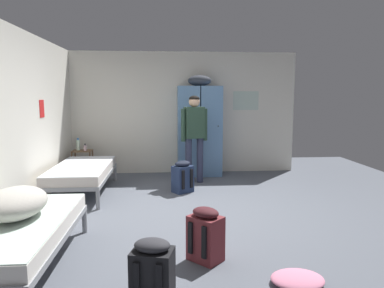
{
  "coord_description": "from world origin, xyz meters",
  "views": [
    {
      "loc": [
        -0.4,
        -4.95,
        1.66
      ],
      "look_at": [
        0.0,
        0.27,
        0.95
      ],
      "focal_mm": 33.63,
      "sensor_mm": 36.0,
      "label": 1
    }
  ],
  "objects_px": {
    "bed_left_rear": "(82,171)",
    "lotion_bottle": "(85,148)",
    "backpack_maroon": "(206,235)",
    "person_traveler": "(194,131)",
    "backpack_navy": "(182,177)",
    "bed_left_front": "(17,232)",
    "water_bottle": "(78,145)",
    "backpack_black": "(153,274)",
    "bedding_heap": "(15,203)",
    "shelf_unit": "(83,161)",
    "locker_bank": "(199,129)",
    "clothes_pile_pink": "(297,279)"
  },
  "relations": [
    {
      "from": "bed_left_rear",
      "to": "lotion_bottle",
      "type": "distance_m",
      "value": 1.16
    },
    {
      "from": "backpack_maroon",
      "to": "person_traveler",
      "type": "bearing_deg",
      "value": 87.43
    },
    {
      "from": "backpack_maroon",
      "to": "backpack_navy",
      "type": "height_order",
      "value": "same"
    },
    {
      "from": "bed_left_front",
      "to": "water_bottle",
      "type": "height_order",
      "value": "water_bottle"
    },
    {
      "from": "person_traveler",
      "to": "lotion_bottle",
      "type": "distance_m",
      "value": 2.23
    },
    {
      "from": "backpack_navy",
      "to": "backpack_black",
      "type": "bearing_deg",
      "value": -96.75
    },
    {
      "from": "person_traveler",
      "to": "backpack_navy",
      "type": "height_order",
      "value": "person_traveler"
    },
    {
      "from": "bed_left_front",
      "to": "bedding_heap",
      "type": "relative_size",
      "value": 2.47
    },
    {
      "from": "shelf_unit",
      "to": "bed_left_front",
      "type": "relative_size",
      "value": 0.3
    },
    {
      "from": "locker_bank",
      "to": "lotion_bottle",
      "type": "bearing_deg",
      "value": -175.39
    },
    {
      "from": "bed_left_front",
      "to": "bed_left_rear",
      "type": "xyz_separation_m",
      "value": [
        0.0,
        2.73,
        0.0
      ]
    },
    {
      "from": "bedding_heap",
      "to": "backpack_navy",
      "type": "bearing_deg",
      "value": 56.31
    },
    {
      "from": "bed_left_rear",
      "to": "backpack_black",
      "type": "xyz_separation_m",
      "value": [
        1.3,
        -3.41,
        -0.12
      ]
    },
    {
      "from": "water_bottle",
      "to": "backpack_black",
      "type": "height_order",
      "value": "water_bottle"
    },
    {
      "from": "bed_left_rear",
      "to": "backpack_black",
      "type": "relative_size",
      "value": 3.45
    },
    {
      "from": "clothes_pile_pink",
      "to": "shelf_unit",
      "type": "bearing_deg",
      "value": 122.86
    },
    {
      "from": "backpack_maroon",
      "to": "backpack_navy",
      "type": "relative_size",
      "value": 1.0
    },
    {
      "from": "bed_left_front",
      "to": "backpack_navy",
      "type": "height_order",
      "value": "backpack_navy"
    },
    {
      "from": "locker_bank",
      "to": "clothes_pile_pink",
      "type": "bearing_deg",
      "value": -84.44
    },
    {
      "from": "backpack_navy",
      "to": "lotion_bottle",
      "type": "bearing_deg",
      "value": 148.24
    },
    {
      "from": "bed_left_rear",
      "to": "person_traveler",
      "type": "distance_m",
      "value": 2.15
    },
    {
      "from": "person_traveler",
      "to": "clothes_pile_pink",
      "type": "height_order",
      "value": "person_traveler"
    },
    {
      "from": "locker_bank",
      "to": "bedding_heap",
      "type": "xyz_separation_m",
      "value": [
        -2.16,
        -3.95,
        -0.34
      ]
    },
    {
      "from": "bed_left_front",
      "to": "bed_left_rear",
      "type": "distance_m",
      "value": 2.73
    },
    {
      "from": "locker_bank",
      "to": "backpack_navy",
      "type": "distance_m",
      "value": 1.58
    },
    {
      "from": "shelf_unit",
      "to": "clothes_pile_pink",
      "type": "xyz_separation_m",
      "value": [
        2.81,
        -4.36,
        -0.3
      ]
    },
    {
      "from": "lotion_bottle",
      "to": "shelf_unit",
      "type": "bearing_deg",
      "value": 150.26
    },
    {
      "from": "locker_bank",
      "to": "person_traveler",
      "type": "relative_size",
      "value": 1.25
    },
    {
      "from": "bed_left_rear",
      "to": "backpack_black",
      "type": "height_order",
      "value": "backpack_black"
    },
    {
      "from": "person_traveler",
      "to": "lotion_bottle",
      "type": "relative_size",
      "value": 12.04
    },
    {
      "from": "water_bottle",
      "to": "clothes_pile_pink",
      "type": "distance_m",
      "value": 5.28
    },
    {
      "from": "bed_left_front",
      "to": "bedding_heap",
      "type": "xyz_separation_m",
      "value": [
        -0.03,
        0.09,
        0.25
      ]
    },
    {
      "from": "shelf_unit",
      "to": "backpack_black",
      "type": "distance_m",
      "value": 4.82
    },
    {
      "from": "bedding_heap",
      "to": "person_traveler",
      "type": "xyz_separation_m",
      "value": [
        1.99,
        3.26,
        0.37
      ]
    },
    {
      "from": "bed_left_front",
      "to": "water_bottle",
      "type": "bearing_deg",
      "value": 94.82
    },
    {
      "from": "clothes_pile_pink",
      "to": "bedding_heap",
      "type": "bearing_deg",
      "value": 167.94
    },
    {
      "from": "bedding_heap",
      "to": "lotion_bottle",
      "type": "bearing_deg",
      "value": 92.24
    },
    {
      "from": "shelf_unit",
      "to": "lotion_bottle",
      "type": "bearing_deg",
      "value": -29.74
    },
    {
      "from": "bed_left_rear",
      "to": "clothes_pile_pink",
      "type": "xyz_separation_m",
      "value": [
        2.56,
        -3.2,
        -0.34
      ]
    },
    {
      "from": "shelf_unit",
      "to": "person_traveler",
      "type": "bearing_deg",
      "value": -13.69
    },
    {
      "from": "bed_left_front",
      "to": "lotion_bottle",
      "type": "distance_m",
      "value": 3.86
    },
    {
      "from": "bedding_heap",
      "to": "person_traveler",
      "type": "distance_m",
      "value": 3.84
    },
    {
      "from": "bed_left_rear",
      "to": "locker_bank",
      "type": "bearing_deg",
      "value": 31.56
    },
    {
      "from": "bed_left_front",
      "to": "clothes_pile_pink",
      "type": "relative_size",
      "value": 4.0
    },
    {
      "from": "locker_bank",
      "to": "clothes_pile_pink",
      "type": "height_order",
      "value": "locker_bank"
    },
    {
      "from": "person_traveler",
      "to": "backpack_navy",
      "type": "xyz_separation_m",
      "value": [
        -0.26,
        -0.66,
        -0.74
      ]
    },
    {
      "from": "backpack_navy",
      "to": "shelf_unit",
      "type": "bearing_deg",
      "value": 148.31
    },
    {
      "from": "backpack_black",
      "to": "backpack_navy",
      "type": "height_order",
      "value": "same"
    },
    {
      "from": "lotion_bottle",
      "to": "bedding_heap",
      "type": "bearing_deg",
      "value": -87.76
    },
    {
      "from": "water_bottle",
      "to": "lotion_bottle",
      "type": "height_order",
      "value": "water_bottle"
    }
  ]
}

